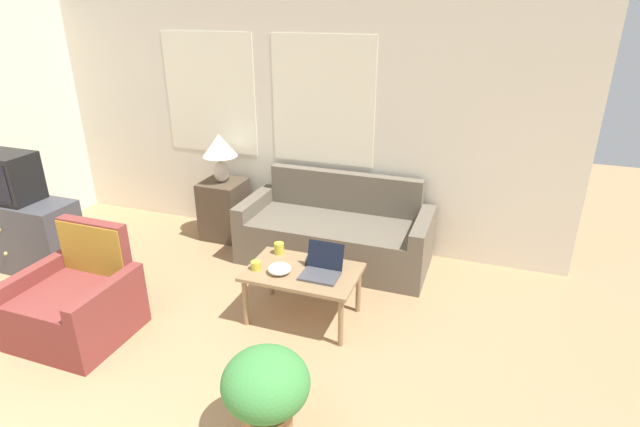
{
  "coord_description": "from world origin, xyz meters",
  "views": [
    {
      "loc": [
        2.29,
        -1.03,
        2.48
      ],
      "look_at": [
        0.91,
        2.8,
        0.75
      ],
      "focal_mm": 28.0,
      "sensor_mm": 36.0,
      "label": 1
    }
  ],
  "objects_px": {
    "armchair": "(79,303)",
    "laptop": "(322,268)",
    "tv_remote": "(309,261)",
    "potted_plant": "(266,389)",
    "cup_navy": "(256,265)",
    "couch": "(336,235)",
    "cup_yellow": "(279,248)",
    "snack_bowl": "(279,269)",
    "coffee_table": "(303,276)",
    "table_lamp": "(220,150)",
    "television": "(8,177)"
  },
  "relations": [
    {
      "from": "television",
      "to": "coffee_table",
      "type": "distance_m",
      "value": 3.0
    },
    {
      "from": "coffee_table",
      "to": "tv_remote",
      "type": "bearing_deg",
      "value": 92.72
    },
    {
      "from": "laptop",
      "to": "potted_plant",
      "type": "xyz_separation_m",
      "value": [
        0.09,
        -1.25,
        -0.14
      ]
    },
    {
      "from": "coffee_table",
      "to": "snack_bowl",
      "type": "height_order",
      "value": "snack_bowl"
    },
    {
      "from": "armchair",
      "to": "cup_navy",
      "type": "relative_size",
      "value": 10.53
    },
    {
      "from": "couch",
      "to": "cup_yellow",
      "type": "xyz_separation_m",
      "value": [
        -0.23,
        -0.9,
        0.23
      ]
    },
    {
      "from": "armchair",
      "to": "tv_remote",
      "type": "distance_m",
      "value": 1.87
    },
    {
      "from": "laptop",
      "to": "tv_remote",
      "type": "height_order",
      "value": "laptop"
    },
    {
      "from": "armchair",
      "to": "potted_plant",
      "type": "bearing_deg",
      "value": -13.79
    },
    {
      "from": "table_lamp",
      "to": "coffee_table",
      "type": "bearing_deg",
      "value": -40.15
    },
    {
      "from": "table_lamp",
      "to": "television",
      "type": "bearing_deg",
      "value": -139.02
    },
    {
      "from": "cup_yellow",
      "to": "tv_remote",
      "type": "distance_m",
      "value": 0.31
    },
    {
      "from": "couch",
      "to": "potted_plant",
      "type": "xyz_separation_m",
      "value": [
        0.33,
        -2.36,
        0.09
      ]
    },
    {
      "from": "armchair",
      "to": "coffee_table",
      "type": "height_order",
      "value": "armchair"
    },
    {
      "from": "laptop",
      "to": "coffee_table",
      "type": "bearing_deg",
      "value": -179.92
    },
    {
      "from": "coffee_table",
      "to": "tv_remote",
      "type": "xyz_separation_m",
      "value": [
        -0.01,
        0.16,
        0.06
      ]
    },
    {
      "from": "potted_plant",
      "to": "cup_navy",
      "type": "bearing_deg",
      "value": 118.94
    },
    {
      "from": "table_lamp",
      "to": "cup_navy",
      "type": "xyz_separation_m",
      "value": [
        1.06,
        -1.31,
        -0.53
      ]
    },
    {
      "from": "tv_remote",
      "to": "coffee_table",
      "type": "bearing_deg",
      "value": -87.28
    },
    {
      "from": "television",
      "to": "potted_plant",
      "type": "distance_m",
      "value": 3.45
    },
    {
      "from": "coffee_table",
      "to": "cup_navy",
      "type": "xyz_separation_m",
      "value": [
        -0.37,
        -0.11,
        0.09
      ]
    },
    {
      "from": "snack_bowl",
      "to": "couch",
      "type": "bearing_deg",
      "value": 85.75
    },
    {
      "from": "coffee_table",
      "to": "laptop",
      "type": "xyz_separation_m",
      "value": [
        0.17,
        0.0,
        0.11
      ]
    },
    {
      "from": "cup_navy",
      "to": "tv_remote",
      "type": "bearing_deg",
      "value": 36.1
    },
    {
      "from": "table_lamp",
      "to": "cup_yellow",
      "type": "relative_size",
      "value": 5.4
    },
    {
      "from": "table_lamp",
      "to": "cup_yellow",
      "type": "height_order",
      "value": "table_lamp"
    },
    {
      "from": "cup_navy",
      "to": "cup_yellow",
      "type": "relative_size",
      "value": 0.84
    },
    {
      "from": "couch",
      "to": "cup_yellow",
      "type": "distance_m",
      "value": 0.95
    },
    {
      "from": "laptop",
      "to": "cup_yellow",
      "type": "xyz_separation_m",
      "value": [
        -0.47,
        0.21,
        -0.0
      ]
    },
    {
      "from": "couch",
      "to": "potted_plant",
      "type": "relative_size",
      "value": 3.11
    },
    {
      "from": "couch",
      "to": "tv_remote",
      "type": "xyz_separation_m",
      "value": [
        0.07,
        -0.95,
        0.19
      ]
    },
    {
      "from": "armchair",
      "to": "cup_yellow",
      "type": "relative_size",
      "value": 8.8
    },
    {
      "from": "television",
      "to": "cup_yellow",
      "type": "xyz_separation_m",
      "value": [
        2.64,
        0.32,
        -0.45
      ]
    },
    {
      "from": "armchair",
      "to": "coffee_table",
      "type": "distance_m",
      "value": 1.8
    },
    {
      "from": "coffee_table",
      "to": "laptop",
      "type": "height_order",
      "value": "laptop"
    },
    {
      "from": "television",
      "to": "laptop",
      "type": "height_order",
      "value": "television"
    },
    {
      "from": "cup_yellow",
      "to": "tv_remote",
      "type": "height_order",
      "value": "cup_yellow"
    },
    {
      "from": "laptop",
      "to": "potted_plant",
      "type": "relative_size",
      "value": 0.49
    },
    {
      "from": "coffee_table",
      "to": "cup_navy",
      "type": "relative_size",
      "value": 11.12
    },
    {
      "from": "cup_navy",
      "to": "potted_plant",
      "type": "xyz_separation_m",
      "value": [
        0.63,
        -1.14,
        -0.12
      ]
    },
    {
      "from": "laptop",
      "to": "tv_remote",
      "type": "relative_size",
      "value": 1.94
    },
    {
      "from": "couch",
      "to": "coffee_table",
      "type": "bearing_deg",
      "value": -86.2
    },
    {
      "from": "armchair",
      "to": "laptop",
      "type": "bearing_deg",
      "value": 23.86
    },
    {
      "from": "couch",
      "to": "coffee_table",
      "type": "xyz_separation_m",
      "value": [
        0.07,
        -1.11,
        0.13
      ]
    },
    {
      "from": "armchair",
      "to": "cup_yellow",
      "type": "distance_m",
      "value": 1.66
    },
    {
      "from": "cup_navy",
      "to": "laptop",
      "type": "bearing_deg",
      "value": 11.47
    },
    {
      "from": "tv_remote",
      "to": "cup_yellow",
      "type": "bearing_deg",
      "value": 168.88
    },
    {
      "from": "cup_yellow",
      "to": "laptop",
      "type": "bearing_deg",
      "value": -24.35
    },
    {
      "from": "cup_yellow",
      "to": "snack_bowl",
      "type": "height_order",
      "value": "cup_yellow"
    },
    {
      "from": "laptop",
      "to": "cup_yellow",
      "type": "relative_size",
      "value": 3.05
    }
  ]
}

